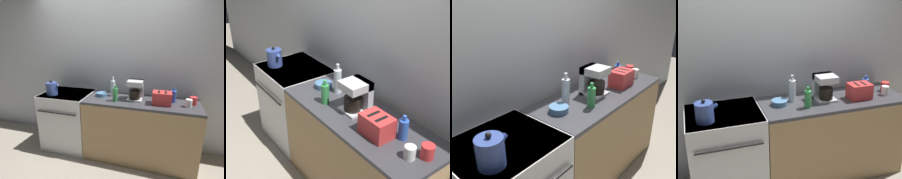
{
  "view_description": "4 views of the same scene",
  "coord_description": "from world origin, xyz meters",
  "views": [
    {
      "loc": [
        0.84,
        -2.06,
        1.79
      ],
      "look_at": [
        0.12,
        0.37,
        1.04
      ],
      "focal_mm": 28.0,
      "sensor_mm": 36.0,
      "label": 1
    },
    {
      "loc": [
        2.26,
        -1.16,
        2.4
      ],
      "look_at": [
        0.25,
        0.31,
        1.05
      ],
      "focal_mm": 50.0,
      "sensor_mm": 36.0,
      "label": 2
    },
    {
      "loc": [
        -1.44,
        -0.92,
        1.93
      ],
      "look_at": [
        0.1,
        0.39,
        1.08
      ],
      "focal_mm": 40.0,
      "sensor_mm": 36.0,
      "label": 3
    },
    {
      "loc": [
        -0.88,
        -2.55,
        2.28
      ],
      "look_at": [
        0.08,
        0.32,
        1.1
      ],
      "focal_mm": 50.0,
      "sensor_mm": 36.0,
      "label": 4
    }
  ],
  "objects": [
    {
      "name": "ground_plane",
      "position": [
        0.0,
        0.0,
        0.0
      ],
      "size": [
        12.0,
        12.0,
        0.0
      ],
      "primitive_type": "plane",
      "color": "gray"
    },
    {
      "name": "bottle_green",
      "position": [
        0.23,
        0.18,
        1.03
      ],
      "size": [
        0.07,
        0.07,
        0.23
      ],
      "color": "#338C47",
      "rests_on": "counter_block"
    },
    {
      "name": "counter_block",
      "position": [
        0.57,
        0.31,
        0.47
      ],
      "size": [
        1.61,
        0.61,
        0.94
      ],
      "color": "tan",
      "rests_on": "ground_plane"
    },
    {
      "name": "cup_white",
      "position": [
        1.19,
        0.24,
        0.99
      ],
      "size": [
        0.08,
        0.08,
        0.1
      ],
      "color": "white",
      "rests_on": "counter_block"
    },
    {
      "name": "wall_back",
      "position": [
        0.0,
        0.72,
        1.3
      ],
      "size": [
        8.0,
        0.05,
        2.6
      ],
      "color": "silver",
      "rests_on": "ground_plane"
    },
    {
      "name": "coffee_maker",
      "position": [
        0.48,
        0.34,
        1.08
      ],
      "size": [
        0.21,
        0.23,
        0.28
      ],
      "color": "#B7B7BC",
      "rests_on": "counter_block"
    },
    {
      "name": "toaster",
      "position": [
        0.86,
        0.23,
        1.02
      ],
      "size": [
        0.25,
        0.18,
        0.17
      ],
      "color": "red",
      "rests_on": "counter_block"
    },
    {
      "name": "bottle_blue",
      "position": [
        1.01,
        0.36,
        1.02
      ],
      "size": [
        0.07,
        0.07,
        0.2
      ],
      "color": "#2D56B7",
      "rests_on": "counter_block"
    },
    {
      "name": "kettle",
      "position": [
        -0.8,
        0.19,
        1.03
      ],
      "size": [
        0.21,
        0.17,
        0.23
      ],
      "color": "#33478C",
      "rests_on": "stove"
    },
    {
      "name": "bottle_clear",
      "position": [
        0.13,
        0.39,
        1.06
      ],
      "size": [
        0.07,
        0.07,
        0.29
      ],
      "color": "silver",
      "rests_on": "counter_block"
    },
    {
      "name": "bowl",
      "position": [
        -0.03,
        0.34,
        0.96
      ],
      "size": [
        0.17,
        0.17,
        0.05
      ],
      "color": "teal",
      "rests_on": "counter_block"
    },
    {
      "name": "cup_red",
      "position": [
        1.26,
        0.34,
        0.99
      ],
      "size": [
        0.1,
        0.1,
        0.11
      ],
      "color": "red",
      "rests_on": "counter_block"
    },
    {
      "name": "stove",
      "position": [
        -0.62,
        0.33,
        0.48
      ],
      "size": [
        0.75,
        0.7,
        0.94
      ],
      "color": "silver",
      "rests_on": "ground_plane"
    }
  ]
}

